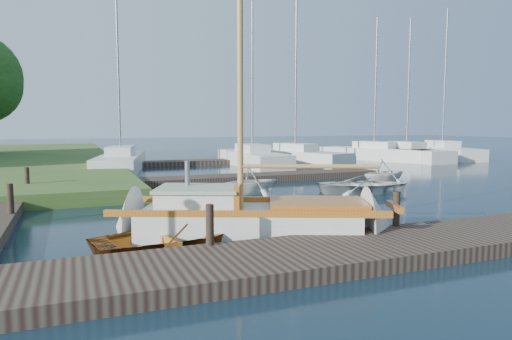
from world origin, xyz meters
name	(u,v)px	position (x,y,z in m)	size (l,w,h in m)	color
ground	(256,207)	(0.00, 0.00, 0.00)	(160.00, 160.00, 0.00)	black
near_dock	(368,249)	(0.00, -6.00, 0.15)	(18.00, 2.20, 0.30)	black
far_dock	(244,178)	(2.00, 6.50, 0.15)	(14.00, 1.60, 0.30)	black
pontoon	(301,159)	(10.00, 16.00, 0.15)	(30.00, 1.60, 0.30)	black
mooring_post_1	(210,225)	(-3.00, -5.00, 0.70)	(0.16, 0.16, 0.80)	black
mooring_post_2	(396,209)	(1.50, -5.00, 0.70)	(0.16, 0.16, 0.80)	black
mooring_post_4	(11,199)	(-7.00, 0.00, 0.70)	(0.16, 0.16, 0.80)	black
mooring_post_5	(27,178)	(-7.00, 5.00, 0.70)	(0.16, 0.16, 0.80)	black
sailboat	(256,223)	(-1.48, -3.66, 0.34)	(7.34, 4.64, 9.83)	silver
dinghy	(176,231)	(-3.43, -3.91, 0.36)	(2.51, 3.52, 0.73)	#9A3C18
tender_b	(252,179)	(0.85, 2.48, 0.61)	(1.98, 2.30, 1.21)	silver
tender_c	(364,183)	(5.12, 1.33, 0.37)	(2.55, 3.57, 0.74)	silver
tender_d	(385,171)	(7.33, 2.96, 0.62)	(2.04, 2.36, 1.24)	silver
marina_boat_0	(121,160)	(-2.82, 14.03, 0.58)	(3.96, 8.87, 11.95)	silver
marina_boat_2	(252,157)	(5.36, 13.85, 0.57)	(2.38, 8.48, 10.61)	silver
marina_boat_3	(295,155)	(8.47, 13.88, 0.59)	(4.67, 8.61, 12.90)	silver
marina_boat_5	(374,152)	(15.60, 14.89, 0.56)	(5.45, 8.55, 10.45)	silver
marina_boat_6	(406,153)	(17.55, 13.60, 0.57)	(2.40, 7.80, 10.31)	silver
marina_boat_7	(442,151)	(21.64, 14.29, 0.57)	(3.99, 8.50, 11.54)	silver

